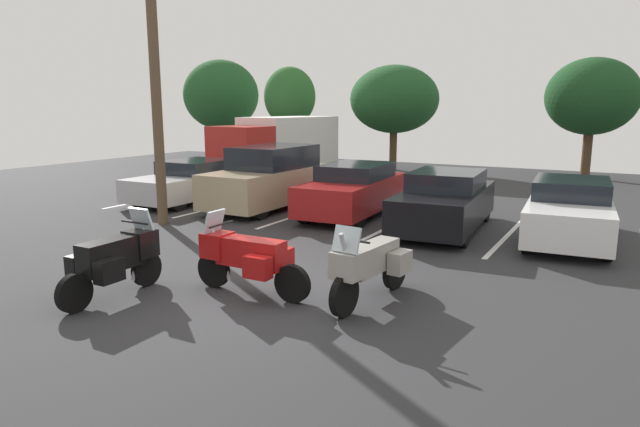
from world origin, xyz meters
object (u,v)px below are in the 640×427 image
car_red (353,190)px  car_white (570,211)px  motorcycle_third (116,258)px  utility_pole (155,82)px  car_black (445,202)px  motorcycle_touring (247,257)px  car_silver (191,181)px  motorcycle_second (369,264)px  box_truck (278,146)px  car_tan (268,178)px

car_red → car_white: bearing=-2.2°
motorcycle_third → utility_pole: 6.63m
motorcycle_third → car_red: bearing=87.3°
car_black → utility_pole: utility_pole is taller
motorcycle_touring → car_silver: 9.79m
motorcycle_touring → car_black: (1.46, 6.43, 0.09)m
motorcycle_touring → car_black: car_black is taller
utility_pole → motorcycle_third: bearing=-52.2°
motorcycle_second → box_truck: size_ratio=0.36×
motorcycle_second → car_silver: size_ratio=0.50×
motorcycle_touring → motorcycle_second: (1.98, 0.59, 0.00)m
box_truck → utility_pole: bearing=-75.6°
box_truck → motorcycle_touring: bearing=-58.4°
motorcycle_second → car_red: (-3.39, 6.38, 0.10)m
car_black → utility_pole: 8.06m
car_tan → box_truck: box_truck is taller
car_black → motorcycle_third: bearing=-113.2°
car_red → car_tan: bearing=-177.8°
motorcycle_touring → car_silver: motorcycle_touring is taller
motorcycle_touring → utility_pole: utility_pole is taller
car_black → box_truck: (-9.22, 6.21, 0.71)m
car_black → box_truck: bearing=146.0°
car_tan → car_red: car_tan is taller
car_silver → car_black: bearing=-1.1°
motorcycle_touring → car_black: size_ratio=0.48×
motorcycle_third → car_tan: 8.43m
motorcycle_touring → car_white: (4.34, 6.75, 0.06)m
car_tan → utility_pole: bearing=-108.0°
motorcycle_second → motorcycle_third: size_ratio=1.09×
car_white → utility_pole: size_ratio=0.64×
motorcycle_second → car_black: car_black is taller
car_white → car_black: bearing=-173.7°
car_silver → car_white: (11.57, 0.15, 0.05)m
motorcycle_touring → car_red: bearing=101.4°
car_silver → utility_pole: 4.77m
motorcycle_second → utility_pole: bearing=158.8°
motorcycle_touring → motorcycle_third: motorcycle_third is taller
box_truck → car_red: bearing=-41.7°
motorcycle_touring → car_red: car_red is taller
motorcycle_second → utility_pole: utility_pole is taller
motorcycle_third → car_silver: (-5.42, 7.79, 0.00)m
motorcycle_third → car_silver: size_ratio=0.46×
car_white → utility_pole: bearing=-161.3°
motorcycle_third → car_white: 10.04m
car_silver → car_tan: size_ratio=0.99×
utility_pole → car_red: bearing=41.5°
motorcycle_third → car_white: bearing=52.2°
box_truck → car_black: bearing=-34.0°
car_tan → box_truck: bearing=121.1°
motorcycle_touring → car_tan: 8.10m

